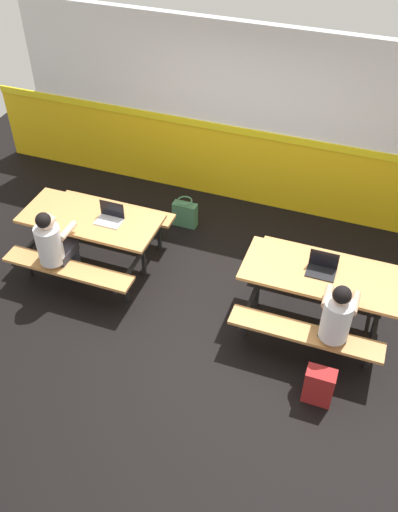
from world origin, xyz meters
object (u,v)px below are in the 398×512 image
object	(u,v)px
tote_bag_bright	(185,214)
backpack_dark	(319,386)
picnic_table_right	(319,284)
laptop_silver	(110,217)
student_nearer	(54,243)
picnic_table_left	(92,228)
laptop_dark	(322,268)
student_further	(337,317)

from	to	relation	value
tote_bag_bright	backpack_dark	bearing A→B (deg)	-44.00
picnic_table_right	tote_bag_bright	size ratio (longest dim) A/B	4.03
picnic_table_right	backpack_dark	world-z (taller)	picnic_table_right
picnic_table_right	backpack_dark	bearing A→B (deg)	-76.46
laptop_silver	backpack_dark	size ratio (longest dim) A/B	0.73
tote_bag_bright	student_nearer	bearing A→B (deg)	-120.29
picnic_table_left	laptop_silver	xyz separation A→B (m)	(0.26, 0.04, 0.21)
student_nearer	tote_bag_bright	bearing A→B (deg)	59.71
laptop_dark	picnic_table_right	bearing A→B (deg)	-80.88
laptop_silver	student_nearer	bearing A→B (deg)	-127.05
laptop_dark	backpack_dark	world-z (taller)	laptop_dark
picnic_table_right	laptop_silver	world-z (taller)	laptop_silver
picnic_table_left	laptop_dark	distance (m)	2.87
student_nearer	laptop_silver	size ratio (longest dim) A/B	3.77
laptop_silver	laptop_dark	xyz separation A→B (m)	(2.60, -0.02, 0.00)
student_nearer	student_further	xyz separation A→B (m)	(3.33, -0.03, 0.00)
picnic_table_right	student_nearer	size ratio (longest dim) A/B	1.44
student_nearer	laptop_dark	world-z (taller)	student_nearer
student_further	laptop_silver	bearing A→B (deg)	167.86
picnic_table_left	laptop_dark	size ratio (longest dim) A/B	5.41
student_further	laptop_silver	size ratio (longest dim) A/B	3.77
picnic_table_left	student_further	distance (m)	3.20
picnic_table_left	picnic_table_right	xyz separation A→B (m)	(2.87, -0.03, 0.00)
picnic_table_left	student_further	xyz separation A→B (m)	(3.14, -0.58, 0.13)
laptop_silver	laptop_dark	distance (m)	2.60
student_further	laptop_dark	xyz separation A→B (m)	(-0.28, 0.59, 0.08)
picnic_table_right	student_nearer	xyz separation A→B (m)	(-3.06, -0.53, 0.13)
student_nearer	laptop_silver	xyz separation A→B (m)	(0.45, 0.59, 0.08)
backpack_dark	laptop_silver	bearing A→B (deg)	158.30
picnic_table_right	laptop_silver	size ratio (longest dim) A/B	5.41
student_further	backpack_dark	bearing A→B (deg)	-91.38
picnic_table_right	laptop_dark	distance (m)	0.22
student_nearer	laptop_dark	bearing A→B (deg)	10.55
picnic_table_left	backpack_dark	world-z (taller)	picnic_table_left
student_nearer	laptop_dark	distance (m)	3.10
picnic_table_left	tote_bag_bright	size ratio (longest dim) A/B	4.03
backpack_dark	tote_bag_bright	bearing A→B (deg)	136.00
student_nearer	laptop_silver	distance (m)	0.75
picnic_table_left	student_further	bearing A→B (deg)	-10.51
laptop_dark	tote_bag_bright	xyz separation A→B (m)	(-2.06, 1.13, -0.59)
picnic_table_left	student_nearer	xyz separation A→B (m)	(-0.19, -0.56, 0.13)
student_further	backpack_dark	world-z (taller)	student_further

